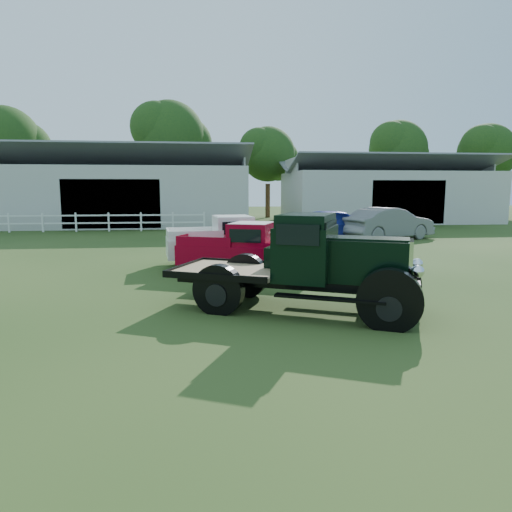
{
  "coord_description": "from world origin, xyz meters",
  "views": [
    {
      "loc": [
        -1.07,
        -9.7,
        2.67
      ],
      "look_at": [
        0.2,
        1.2,
        1.05
      ],
      "focal_mm": 32.0,
      "sensor_mm": 36.0,
      "label": 1
    }
  ],
  "objects_px": {
    "vintage_flatbed": "(301,263)",
    "white_pickup": "(230,241)",
    "misc_car_grey": "(389,224)",
    "misc_car_blue": "(335,224)",
    "red_pickup": "(249,248)"
  },
  "relations": [
    {
      "from": "misc_car_blue",
      "to": "misc_car_grey",
      "type": "distance_m",
      "value": 2.8
    },
    {
      "from": "vintage_flatbed",
      "to": "misc_car_grey",
      "type": "relative_size",
      "value": 1.05
    },
    {
      "from": "misc_car_blue",
      "to": "red_pickup",
      "type": "bearing_deg",
      "value": 142.64
    },
    {
      "from": "vintage_flatbed",
      "to": "white_pickup",
      "type": "bearing_deg",
      "value": 125.47
    },
    {
      "from": "vintage_flatbed",
      "to": "white_pickup",
      "type": "height_order",
      "value": "vintage_flatbed"
    },
    {
      "from": "misc_car_grey",
      "to": "misc_car_blue",
      "type": "bearing_deg",
      "value": 58.62
    },
    {
      "from": "red_pickup",
      "to": "white_pickup",
      "type": "height_order",
      "value": "white_pickup"
    },
    {
      "from": "white_pickup",
      "to": "misc_car_grey",
      "type": "height_order",
      "value": "white_pickup"
    },
    {
      "from": "red_pickup",
      "to": "misc_car_blue",
      "type": "height_order",
      "value": "red_pickup"
    },
    {
      "from": "vintage_flatbed",
      "to": "misc_car_blue",
      "type": "xyz_separation_m",
      "value": [
        4.89,
        13.96,
        -0.25
      ]
    },
    {
      "from": "red_pickup",
      "to": "misc_car_blue",
      "type": "distance_m",
      "value": 10.98
    },
    {
      "from": "vintage_flatbed",
      "to": "white_pickup",
      "type": "relative_size",
      "value": 1.17
    },
    {
      "from": "red_pickup",
      "to": "white_pickup",
      "type": "bearing_deg",
      "value": 126.32
    },
    {
      "from": "vintage_flatbed",
      "to": "red_pickup",
      "type": "xyz_separation_m",
      "value": [
        -0.69,
        4.5,
        -0.24
      ]
    },
    {
      "from": "misc_car_blue",
      "to": "misc_car_grey",
      "type": "height_order",
      "value": "misc_car_grey"
    }
  ]
}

